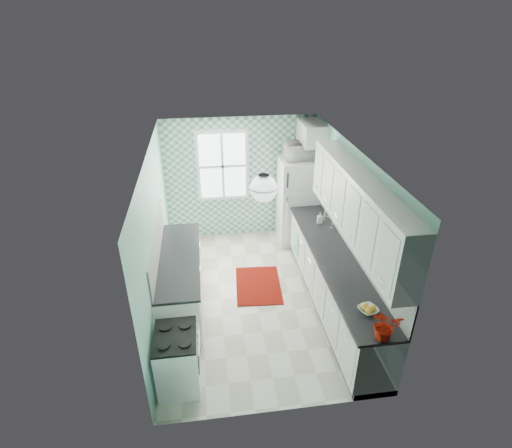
{
  "coord_description": "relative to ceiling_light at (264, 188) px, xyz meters",
  "views": [
    {
      "loc": [
        -0.72,
        -5.29,
        4.29
      ],
      "look_at": [
        0.05,
        0.25,
        1.25
      ],
      "focal_mm": 28.0,
      "sensor_mm": 36.0,
      "label": 1
    }
  ],
  "objects": [
    {
      "name": "countertop_right",
      "position": [
        1.19,
        0.4,
        -1.4
      ],
      "size": [
        0.63,
        3.6,
        0.04
      ],
      "primitive_type": "cube",
      "color": "black",
      "rests_on": "base_cabinets_right"
    },
    {
      "name": "microwave",
      "position": [
        1.11,
        2.58,
        -0.41
      ],
      "size": [
        0.6,
        0.42,
        0.32
      ],
      "primitive_type": "imported",
      "rotation": [
        0.0,
        0.0,
        3.19
      ],
      "color": "silver",
      "rests_on": "fridge"
    },
    {
      "name": "rug",
      "position": [
        0.09,
        1.08,
        -2.32
      ],
      "size": [
        0.84,
        1.15,
        0.02
      ],
      "primitive_type": "cube",
      "rotation": [
        0.0,
        0.0,
        -0.07
      ],
      "color": "maroon",
      "rests_on": "floor"
    },
    {
      "name": "accent_wall",
      "position": [
        0.0,
        2.99,
        -1.07
      ],
      "size": [
        3.0,
        0.01,
        2.5
      ],
      "primitive_type": "cube",
      "color": "#53A087",
      "rests_on": "wall_back"
    },
    {
      "name": "fridge",
      "position": [
        1.11,
        2.58,
        -1.44
      ],
      "size": [
        0.76,
        0.76,
        1.76
      ],
      "rotation": [
        0.0,
        0.0,
        0.05
      ],
      "color": "white",
      "rests_on": "floor"
    },
    {
      "name": "dish_towel",
      "position": [
        0.89,
        1.61,
        -1.84
      ],
      "size": [
        0.12,
        0.26,
        0.41
      ],
      "primitive_type": "cube",
      "rotation": [
        0.0,
        0.0,
        -0.37
      ],
      "color": "#5DA892",
      "rests_on": "base_cabinets_right"
    },
    {
      "name": "backsplash_right",
      "position": [
        1.49,
        0.4,
        -1.13
      ],
      "size": [
        0.02,
        3.6,
        0.51
      ],
      "primitive_type": "cube",
      "color": "white",
      "rests_on": "wall_right"
    },
    {
      "name": "ceiling_light",
      "position": [
        0.0,
        0.0,
        0.0
      ],
      "size": [
        0.34,
        0.34,
        0.35
      ],
      "color": "silver",
      "rests_on": "ceiling"
    },
    {
      "name": "soap_bottle",
      "position": [
        1.25,
        1.51,
        -1.29
      ],
      "size": [
        0.1,
        0.1,
        0.2
      ],
      "primitive_type": "imported",
      "rotation": [
        0.0,
        0.0,
        -0.17
      ],
      "color": "#8DA3B2",
      "rests_on": "countertop_right"
    },
    {
      "name": "fruit_bowl",
      "position": [
        1.2,
        -0.86,
        -1.35
      ],
      "size": [
        0.3,
        0.3,
        0.06
      ],
      "primitive_type": "imported",
      "rotation": [
        0.0,
        0.0,
        0.32
      ],
      "color": "white",
      "rests_on": "countertop_right"
    },
    {
      "name": "base_cabinets_left",
      "position": [
        -1.2,
        0.73,
        -1.87
      ],
      "size": [
        0.6,
        2.15,
        0.9
      ],
      "primitive_type": "cube",
      "color": "white",
      "rests_on": "floor"
    },
    {
      "name": "upper_cabinet_fridge",
      "position": [
        1.3,
        2.63,
        -0.07
      ],
      "size": [
        0.4,
        0.74,
        0.4
      ],
      "primitive_type": "cube",
      "color": "silver",
      "rests_on": "wall_right"
    },
    {
      "name": "wall_right",
      "position": [
        1.51,
        0.8,
        -1.07
      ],
      "size": [
        0.02,
        4.4,
        2.5
      ],
      "primitive_type": "cube",
      "color": "#82C2B1",
      "rests_on": "floor"
    },
    {
      "name": "wall_left",
      "position": [
        -1.51,
        0.8,
        -1.07
      ],
      "size": [
        0.02,
        4.4,
        2.5
      ],
      "primitive_type": "cube",
      "color": "#82C2B1",
      "rests_on": "floor"
    },
    {
      "name": "base_cabinets_right",
      "position": [
        1.2,
        0.4,
        -1.87
      ],
      "size": [
        0.6,
        3.6,
        0.9
      ],
      "primitive_type": "cube",
      "color": "white",
      "rests_on": "floor"
    },
    {
      "name": "upper_cabinets_right",
      "position": [
        1.33,
        0.2,
        -0.42
      ],
      "size": [
        0.33,
        3.2,
        0.9
      ],
      "primitive_type": "cube",
      "color": "silver",
      "rests_on": "wall_right"
    },
    {
      "name": "stove",
      "position": [
        -1.2,
        -0.8,
        -1.91
      ],
      "size": [
        0.53,
        0.65,
        0.79
      ],
      "rotation": [
        0.0,
        0.0,
        0.04
      ],
      "color": "silver",
      "rests_on": "floor"
    },
    {
      "name": "potted_plant",
      "position": [
        1.2,
        -1.31,
        -1.2
      ],
      "size": [
        0.35,
        0.31,
        0.37
      ],
      "primitive_type": "imported",
      "rotation": [
        0.0,
        0.0,
        0.08
      ],
      "color": "#C41A3E",
      "rests_on": "countertop_right"
    },
    {
      "name": "ceiling",
      "position": [
        0.0,
        0.8,
        0.19
      ],
      "size": [
        3.0,
        4.4,
        0.02
      ],
      "primitive_type": "cube",
      "color": "white",
      "rests_on": "wall_back"
    },
    {
      "name": "floor",
      "position": [
        0.0,
        0.8,
        -2.33
      ],
      "size": [
        3.0,
        4.4,
        0.02
      ],
      "primitive_type": "cube",
      "color": "silver",
      "rests_on": "ground"
    },
    {
      "name": "window",
      "position": [
        -0.35,
        2.96,
        -0.77
      ],
      "size": [
        1.04,
        0.05,
        1.44
      ],
      "color": "white",
      "rests_on": "wall_back"
    },
    {
      "name": "wall_back",
      "position": [
        0.0,
        3.01,
        -1.07
      ],
      "size": [
        3.0,
        0.02,
        2.5
      ],
      "primitive_type": "cube",
      "color": "#82C2B1",
      "rests_on": "floor"
    },
    {
      "name": "wall_front",
      "position": [
        0.0,
        -1.41,
        -1.07
      ],
      "size": [
        3.0,
        0.02,
        2.5
      ],
      "primitive_type": "cube",
      "color": "#82C2B1",
      "rests_on": "floor"
    },
    {
      "name": "backsplash_left",
      "position": [
        -1.49,
        0.73,
        -1.13
      ],
      "size": [
        0.02,
        2.15,
        0.51
      ],
      "primitive_type": "cube",
      "color": "white",
      "rests_on": "wall_left"
    },
    {
      "name": "countertop_left",
      "position": [
        -1.19,
        0.73,
        -1.4
      ],
      "size": [
        0.63,
        2.15,
        0.04
      ],
      "primitive_type": "cube",
      "color": "black",
      "rests_on": "base_cabinets_left"
    },
    {
      "name": "sink",
      "position": [
        1.2,
        1.22,
        -1.39
      ],
      "size": [
        0.47,
        0.4,
        0.53
      ],
      "rotation": [
        0.0,
        0.0,
        0.07
      ],
      "color": "silver",
      "rests_on": "countertop_right"
    }
  ]
}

